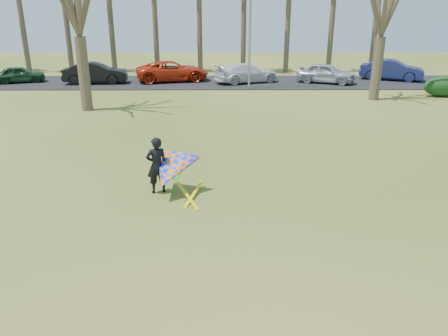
{
  "coord_description": "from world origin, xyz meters",
  "views": [
    {
      "loc": [
        -0.09,
        -10.54,
        5.73
      ],
      "look_at": [
        0.0,
        2.0,
        1.1
      ],
      "focal_mm": 35.0,
      "sensor_mm": 36.0,
      "label": 1
    }
  ],
  "objects_px": {
    "car_0": "(20,74)",
    "car_1": "(95,73)",
    "streetlight": "(252,26)",
    "car_5": "(392,70)",
    "kite_flyer": "(168,170)",
    "car_2": "(172,71)",
    "car_4": "(326,73)",
    "car_3": "(247,73)"
  },
  "relations": [
    {
      "from": "car_2",
      "to": "car_5",
      "type": "distance_m",
      "value": 18.08
    },
    {
      "from": "car_1",
      "to": "kite_flyer",
      "type": "relative_size",
      "value": 2.06
    },
    {
      "from": "car_0",
      "to": "car_1",
      "type": "relative_size",
      "value": 0.77
    },
    {
      "from": "car_2",
      "to": "car_3",
      "type": "bearing_deg",
      "value": -110.99
    },
    {
      "from": "streetlight",
      "to": "car_0",
      "type": "distance_m",
      "value": 18.91
    },
    {
      "from": "car_0",
      "to": "car_1",
      "type": "bearing_deg",
      "value": -113.56
    },
    {
      "from": "streetlight",
      "to": "car_2",
      "type": "height_order",
      "value": "streetlight"
    },
    {
      "from": "car_4",
      "to": "car_5",
      "type": "height_order",
      "value": "car_5"
    },
    {
      "from": "car_1",
      "to": "car_4",
      "type": "distance_m",
      "value": 18.22
    },
    {
      "from": "streetlight",
      "to": "car_4",
      "type": "relative_size",
      "value": 1.75
    },
    {
      "from": "car_1",
      "to": "car_5",
      "type": "distance_m",
      "value": 24.09
    },
    {
      "from": "car_4",
      "to": "kite_flyer",
      "type": "distance_m",
      "value": 24.12
    },
    {
      "from": "streetlight",
      "to": "car_4",
      "type": "distance_m",
      "value": 7.48
    },
    {
      "from": "car_4",
      "to": "car_5",
      "type": "xyz_separation_m",
      "value": [
        5.82,
        1.52,
        0.05
      ]
    },
    {
      "from": "car_1",
      "to": "car_3",
      "type": "xyz_separation_m",
      "value": [
        11.95,
        0.37,
        -0.05
      ]
    },
    {
      "from": "car_3",
      "to": "car_5",
      "type": "bearing_deg",
      "value": -107.68
    },
    {
      "from": "car_5",
      "to": "car_1",
      "type": "bearing_deg",
      "value": 118.1
    },
    {
      "from": "car_0",
      "to": "car_4",
      "type": "relative_size",
      "value": 0.83
    },
    {
      "from": "car_5",
      "to": "kite_flyer",
      "type": "distance_m",
      "value": 28.3
    },
    {
      "from": "car_0",
      "to": "car_1",
      "type": "xyz_separation_m",
      "value": [
        6.18,
        -0.46,
        0.16
      ]
    },
    {
      "from": "car_1",
      "to": "car_2",
      "type": "relative_size",
      "value": 0.85
    },
    {
      "from": "streetlight",
      "to": "car_2",
      "type": "bearing_deg",
      "value": 151.05
    },
    {
      "from": "streetlight",
      "to": "car_5",
      "type": "xyz_separation_m",
      "value": [
        11.9,
        3.95,
        -3.58
      ]
    },
    {
      "from": "car_1",
      "to": "car_4",
      "type": "relative_size",
      "value": 1.08
    },
    {
      "from": "car_0",
      "to": "car_3",
      "type": "xyz_separation_m",
      "value": [
        18.13,
        -0.09,
        0.11
      ]
    },
    {
      "from": "kite_flyer",
      "to": "car_2",
      "type": "bearing_deg",
      "value": 95.58
    },
    {
      "from": "car_2",
      "to": "car_5",
      "type": "height_order",
      "value": "car_5"
    },
    {
      "from": "streetlight",
      "to": "kite_flyer",
      "type": "height_order",
      "value": "streetlight"
    },
    {
      "from": "car_2",
      "to": "streetlight",
      "type": "bearing_deg",
      "value": -133.41
    },
    {
      "from": "car_1",
      "to": "car_4",
      "type": "xyz_separation_m",
      "value": [
        18.22,
        0.07,
        -0.03
      ]
    },
    {
      "from": "car_0",
      "to": "car_4",
      "type": "height_order",
      "value": "car_4"
    },
    {
      "from": "streetlight",
      "to": "car_0",
      "type": "bearing_deg",
      "value": 171.23
    },
    {
      "from": "streetlight",
      "to": "car_4",
      "type": "xyz_separation_m",
      "value": [
        6.08,
        2.43,
        -3.63
      ]
    },
    {
      "from": "car_2",
      "to": "car_0",
      "type": "bearing_deg",
      "value": 78.33
    },
    {
      "from": "streetlight",
      "to": "car_1",
      "type": "height_order",
      "value": "streetlight"
    },
    {
      "from": "car_5",
      "to": "streetlight",
      "type": "bearing_deg",
      "value": 132.68
    },
    {
      "from": "streetlight",
      "to": "car_3",
      "type": "xyz_separation_m",
      "value": [
        -0.19,
        2.73,
        -3.65
      ]
    },
    {
      "from": "streetlight",
      "to": "car_0",
      "type": "xyz_separation_m",
      "value": [
        -18.32,
        2.82,
        -3.76
      ]
    },
    {
      "from": "car_5",
      "to": "kite_flyer",
      "type": "xyz_separation_m",
      "value": [
        -15.84,
        -23.46,
        -0.03
      ]
    },
    {
      "from": "kite_flyer",
      "to": "car_3",
      "type": "bearing_deg",
      "value": 80.43
    },
    {
      "from": "car_4",
      "to": "car_1",
      "type": "bearing_deg",
      "value": 114.2
    },
    {
      "from": "car_5",
      "to": "car_4",
      "type": "bearing_deg",
      "value": 128.93
    }
  ]
}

